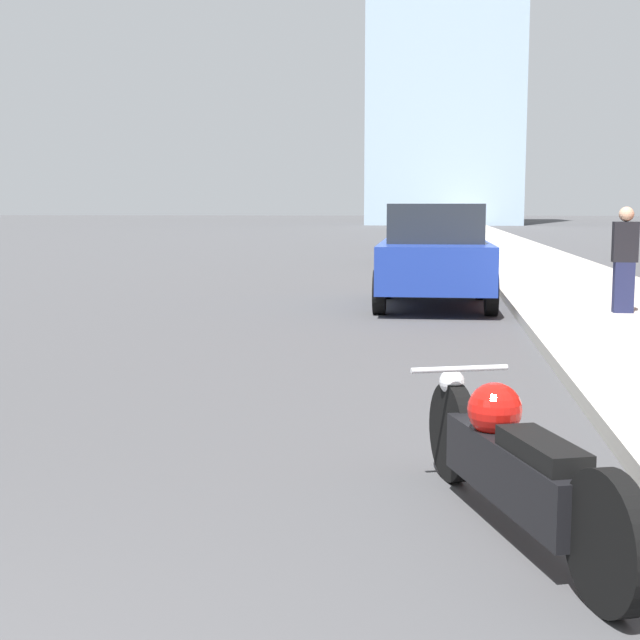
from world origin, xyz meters
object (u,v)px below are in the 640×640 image
(parked_car_blue, at_px, (435,255))
(parked_car_red, at_px, (436,229))
(parked_car_black, at_px, (440,235))
(motorcycle, at_px, (512,462))
(pedestrian, at_px, (625,259))

(parked_car_blue, height_order, parked_car_red, parked_car_blue)
(parked_car_blue, bearing_deg, parked_car_black, 88.60)
(motorcycle, bearing_deg, parked_car_blue, 73.32)
(motorcycle, bearing_deg, pedestrian, 56.39)
(parked_car_black, bearing_deg, motorcycle, -85.41)
(parked_car_blue, relative_size, parked_car_red, 0.89)
(motorcycle, relative_size, pedestrian, 1.53)
(parked_car_red, bearing_deg, parked_car_black, -86.09)
(parked_car_black, height_order, parked_car_red, parked_car_black)
(motorcycle, distance_m, parked_car_red, 34.33)
(motorcycle, height_order, parked_car_black, parked_car_black)
(motorcycle, height_order, pedestrian, pedestrian)
(motorcycle, height_order, parked_car_red, parked_car_red)
(motorcycle, bearing_deg, parked_car_red, 71.78)
(parked_car_blue, bearing_deg, motorcycle, -88.40)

